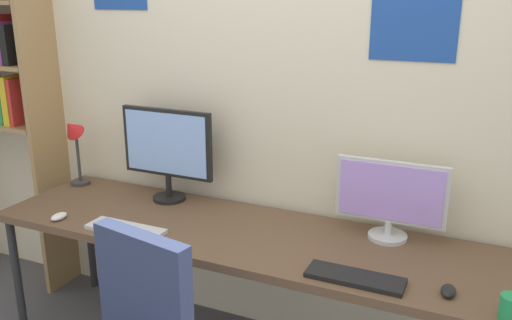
# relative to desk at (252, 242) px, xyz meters

# --- Properties ---
(wall_back) EXTENTS (5.04, 0.11, 2.60)m
(wall_back) POSITION_rel_desk_xyz_m (-0.00, 0.42, 0.61)
(wall_back) COLOR beige
(wall_back) RESTS_ON ground_plane
(desk) EXTENTS (2.64, 0.68, 0.74)m
(desk) POSITION_rel_desk_xyz_m (0.00, 0.00, 0.00)
(desk) COLOR brown
(desk) RESTS_ON ground_plane
(monitor_left) EXTENTS (0.54, 0.18, 0.51)m
(monitor_left) POSITION_rel_desk_xyz_m (-0.60, 0.21, 0.34)
(monitor_left) COLOR black
(monitor_left) RESTS_ON desk
(monitor_right) EXTENTS (0.50, 0.18, 0.37)m
(monitor_right) POSITION_rel_desk_xyz_m (0.60, 0.21, 0.25)
(monitor_right) COLOR silver
(monitor_right) RESTS_ON desk
(desk_lamp) EXTENTS (0.11, 0.16, 0.42)m
(desk_lamp) POSITION_rel_desk_xyz_m (-1.22, 0.18, 0.33)
(desk_lamp) COLOR #333333
(desk_lamp) RESTS_ON desk
(keyboard_left) EXTENTS (0.39, 0.13, 0.02)m
(keyboard_left) POSITION_rel_desk_xyz_m (-0.56, -0.23, 0.06)
(keyboard_left) COLOR silver
(keyboard_left) RESTS_ON desk
(keyboard_right) EXTENTS (0.39, 0.13, 0.02)m
(keyboard_right) POSITION_rel_desk_xyz_m (0.56, -0.23, 0.06)
(keyboard_right) COLOR black
(keyboard_right) RESTS_ON desk
(mouse_left_side) EXTENTS (0.06, 0.10, 0.03)m
(mouse_left_side) POSITION_rel_desk_xyz_m (0.91, -0.19, 0.06)
(mouse_left_side) COLOR black
(mouse_left_side) RESTS_ON desk
(mouse_right_side) EXTENTS (0.06, 0.10, 0.03)m
(mouse_right_side) POSITION_rel_desk_xyz_m (-0.95, -0.25, 0.06)
(mouse_right_side) COLOR silver
(mouse_right_side) RESTS_ON desk
(coffee_mug) EXTENTS (0.11, 0.08, 0.09)m
(coffee_mug) POSITION_rel_desk_xyz_m (1.12, -0.27, 0.09)
(coffee_mug) COLOR #1E8C4C
(coffee_mug) RESTS_ON desk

